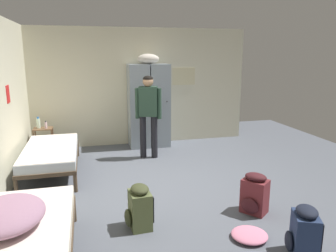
% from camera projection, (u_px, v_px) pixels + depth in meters
% --- Properties ---
extents(ground_plane, '(8.85, 8.85, 0.00)m').
position_uv_depth(ground_plane, '(172.00, 188.00, 5.15)').
color(ground_plane, '#565B66').
extents(room_backdrop, '(5.01, 5.59, 2.64)m').
position_uv_depth(room_backdrop, '(83.00, 97.00, 5.80)').
color(room_backdrop, beige).
rests_on(room_backdrop, ground_plane).
extents(locker_bank, '(0.90, 0.55, 2.07)m').
position_uv_depth(locker_bank, '(149.00, 104.00, 7.31)').
color(locker_bank, '#8C99A3').
rests_on(locker_bank, ground_plane).
extents(shelf_unit, '(0.38, 0.30, 0.57)m').
position_uv_depth(shelf_unit, '(44.00, 139.00, 6.78)').
color(shelf_unit, brown).
rests_on(shelf_unit, ground_plane).
extents(bed_left_front, '(0.90, 1.90, 0.49)m').
position_uv_depth(bed_left_front, '(24.00, 237.00, 3.09)').
color(bed_left_front, '#473828').
rests_on(bed_left_front, ground_plane).
extents(bed_left_rear, '(0.90, 1.90, 0.49)m').
position_uv_depth(bed_left_rear, '(51.00, 153.00, 5.71)').
color(bed_left_rear, '#473828').
rests_on(bed_left_rear, ground_plane).
extents(bedding_heap, '(0.69, 0.83, 0.24)m').
position_uv_depth(bedding_heap, '(7.00, 215.00, 3.06)').
color(bedding_heap, gray).
rests_on(bedding_heap, bed_left_front).
extents(person_traveler, '(0.50, 0.31, 1.66)m').
position_uv_depth(person_traveler, '(148.00, 109.00, 6.47)').
color(person_traveler, black).
rests_on(person_traveler, ground_plane).
extents(water_bottle, '(0.08, 0.08, 0.24)m').
position_uv_depth(water_bottle, '(38.00, 123.00, 6.71)').
color(water_bottle, silver).
rests_on(water_bottle, shelf_unit).
extents(lotion_bottle, '(0.05, 0.05, 0.16)m').
position_uv_depth(lotion_bottle, '(46.00, 125.00, 6.70)').
color(lotion_bottle, beige).
rests_on(lotion_bottle, shelf_unit).
extents(backpack_olive, '(0.35, 0.33, 0.55)m').
position_uv_depth(backpack_olive, '(139.00, 208.00, 3.95)').
color(backpack_olive, '#566038').
rests_on(backpack_olive, ground_plane).
extents(backpack_navy, '(0.40, 0.39, 0.55)m').
position_uv_depth(backpack_navy, '(304.00, 232.00, 3.40)').
color(backpack_navy, navy).
rests_on(backpack_navy, ground_plane).
extents(backpack_maroon, '(0.42, 0.41, 0.55)m').
position_uv_depth(backpack_maroon, '(254.00, 194.00, 4.32)').
color(backpack_maroon, maroon).
rests_on(backpack_maroon, ground_plane).
extents(clothes_pile_pink, '(0.42, 0.41, 0.09)m').
position_uv_depth(clothes_pile_pink, '(249.00, 235.00, 3.75)').
color(clothes_pile_pink, pink).
rests_on(clothes_pile_pink, ground_plane).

